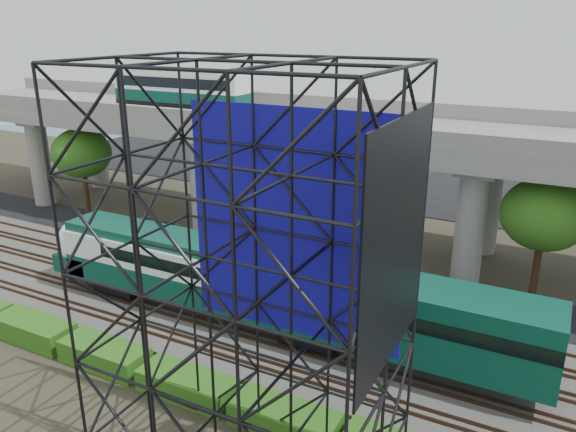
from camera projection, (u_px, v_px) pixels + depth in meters
The scene contains 13 objects.
ground at pixel (222, 343), 29.56m from camera, with size 140.00×140.00×0.00m, color #474233.
ballast_bed at pixel (242, 324), 31.20m from camera, with size 90.00×12.00×0.20m, color slate.
service_road at pixel (308, 269), 38.36m from camera, with size 90.00×5.00×0.08m, color black.
parking_lot at pixel (406, 186), 58.08m from camera, with size 90.00×18.00×0.08m, color black.
harbor_water at pixel (451, 147), 76.55m from camera, with size 140.00×40.00×0.03m, color #43596F.
rail_tracks at pixel (242, 322), 31.15m from camera, with size 90.00×9.52×0.16m.
commuter_train at pixel (241, 279), 30.30m from camera, with size 29.30×3.06×4.30m.
overpass at pixel (329, 136), 40.76m from camera, with size 80.00×12.00×12.40m.
scaffold_tower at pixel (249, 310), 17.51m from camera, with size 9.36×6.36×15.00m.
hedge_strip at pixel (187, 384), 25.33m from camera, with size 34.60×1.80×1.20m.
trees at pixel (286, 165), 43.35m from camera, with size 40.94×16.94×7.69m.
suv at pixel (148, 227), 44.34m from camera, with size 2.06×4.46×1.24m, color black.
parked_cars at pixel (422, 182), 56.92m from camera, with size 38.38×9.62×1.30m.
Camera 1 is at (14.96, -21.27, 15.97)m, focal length 35.00 mm.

